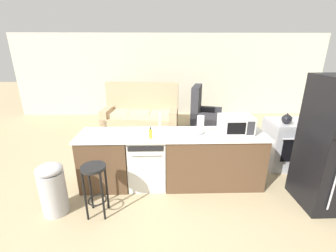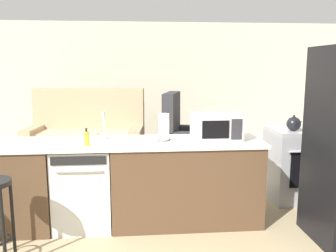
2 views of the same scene
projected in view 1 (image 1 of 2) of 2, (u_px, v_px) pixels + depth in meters
The scene contains 15 objects.
ground_plane at pixel (163, 183), 3.81m from camera, with size 24.00×24.00×0.00m, color tan.
wall_back at pixel (171, 76), 7.35m from camera, with size 10.00×0.06×2.60m.
kitchen_counter at pixel (177, 161), 3.68m from camera, with size 2.94×0.66×0.90m.
dishwasher at pixel (147, 161), 3.66m from camera, with size 0.58×0.61×0.84m.
stove_range at pixel (287, 144), 4.24m from camera, with size 0.76×0.68×0.90m.
refrigerator at pixel (336, 145), 3.04m from camera, with size 0.72×0.73×1.85m.
microwave at pixel (236, 124), 3.49m from camera, with size 0.50×0.37×0.28m.
sink_faucet at pixel (160, 123), 3.58m from camera, with size 0.07×0.18×0.30m.
paper_towel_roll at pixel (200, 125), 3.48m from camera, with size 0.14×0.14×0.28m.
soap_bottle at pixel (150, 134), 3.31m from camera, with size 0.06×0.06×0.18m.
kettle at pixel (287, 119), 3.94m from camera, with size 0.21×0.17×0.19m.
bar_stool at pixel (95, 180), 2.94m from camera, with size 0.32×0.32×0.74m.
trash_bin at pixel (53, 188), 3.02m from camera, with size 0.35×0.35×0.74m.
couch at pixel (141, 115), 6.22m from camera, with size 2.09×1.11×1.27m.
armchair at pixel (203, 117), 6.25m from camera, with size 0.99×1.03×1.20m.
Camera 1 is at (0.00, -3.28, 2.18)m, focal length 24.00 mm.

